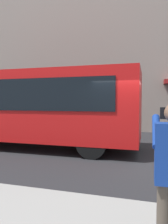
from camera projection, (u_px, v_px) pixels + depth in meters
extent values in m
plane|color=#232326|center=(134.00, 158.00, 7.21)|extent=(60.00, 60.00, 0.00)
cube|color=gray|center=(142.00, 35.00, 13.44)|extent=(28.00, 0.80, 12.00)
cube|color=red|center=(27.00, 106.00, 8.91)|extent=(9.00, 2.50, 2.60)
cube|color=black|center=(8.00, 95.00, 7.68)|extent=(7.60, 0.06, 1.10)
cylinder|color=black|center=(104.00, 134.00, 9.17)|extent=(1.00, 0.28, 1.00)
cylinder|color=black|center=(91.00, 143.00, 7.06)|extent=(1.00, 0.28, 1.00)
cylinder|color=#4C4238|center=(163.00, 219.00, 2.40)|extent=(0.14, 0.14, 0.82)
cylinder|color=navy|center=(156.00, 131.00, 2.53)|extent=(0.09, 0.48, 0.37)
cube|color=black|center=(163.00, 113.00, 2.64)|extent=(0.07, 0.01, 0.14)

